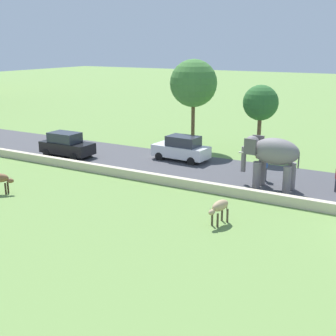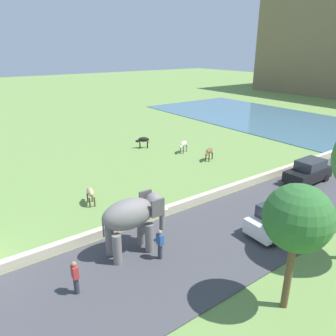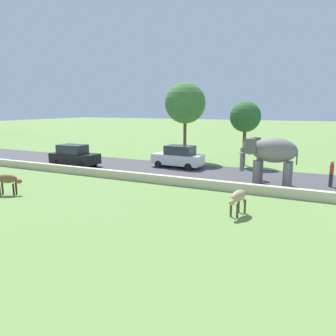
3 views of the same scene
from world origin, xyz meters
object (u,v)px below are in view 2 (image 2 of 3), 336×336
car_black (308,171)px  cow_black (143,140)px  person_trailing (75,277)px  cow_brown (209,152)px  cow_white (183,144)px  cow_tan (90,193)px  elephant (133,216)px  person_beside_elephant (160,244)px  car_white (280,219)px

car_black → cow_black: 15.99m
person_trailing → cow_brown: (-9.41, 16.12, -0.04)m
cow_white → cow_brown: bearing=7.9°
cow_white → cow_black: bearing=-146.5°
person_trailing → cow_tan: (-7.46, 3.83, -0.04)m
cow_black → elephant: bearing=-33.2°
person_trailing → car_black: bearing=93.6°
cow_brown → cow_black: (-6.82, -2.83, 0.00)m
cow_tan → person_beside_elephant: bearing=2.6°
person_beside_elephant → cow_tan: (-7.55, -0.34, -0.04)m
car_white → elephant: bearing=-112.9°
person_beside_elephant → cow_brown: (-9.49, 11.95, -0.04)m
car_white → cow_black: size_ratio=2.94×
elephant → cow_white: 16.79m
elephant → person_beside_elephant: elephant is taller
person_trailing → car_black: 18.75m
car_white → cow_brown: (-11.37, 5.25, -0.06)m
person_beside_elephant → cow_white: bearing=137.8°
cow_brown → cow_tan: bearing=-81.0°
car_black → cow_black: car_black is taller
cow_tan → cow_black: size_ratio=1.03×
car_white → cow_black: 18.35m
cow_brown → elephant: bearing=-57.0°
elephant → car_black: (-0.01, 15.26, -1.14)m
cow_tan → cow_brown: (-1.95, 12.29, 0.00)m
person_trailing → car_white: size_ratio=0.40×
cow_black → car_black: bearing=19.8°
elephant → cow_brown: size_ratio=2.50×
cow_tan → cow_brown: bearing=99.0°
cow_white → cow_black: size_ratio=1.00×
person_beside_elephant → cow_tan: size_ratio=1.15×
elephant → person_trailing: size_ratio=2.14×
person_beside_elephant → cow_tan: bearing=-177.4°
elephant → car_white: (3.14, 7.42, -1.14)m
elephant → car_black: size_ratio=0.87×
car_white → car_black: same height
elephant → cow_white: (-11.44, 12.23, -1.20)m
elephant → cow_brown: elephant is taller
person_trailing → cow_tan: person_trailing is taller
elephant → person_beside_elephant: size_ratio=2.14×
person_beside_elephant → person_trailing: (-0.09, -4.17, 0.00)m
person_beside_elephant → cow_white: (-12.69, 11.51, -0.04)m
person_beside_elephant → car_white: (1.88, 6.70, 0.03)m
car_white → cow_brown: 12.53m
cow_white → cow_tan: bearing=-66.5°
elephant → cow_tan: bearing=176.6°
person_beside_elephant → person_trailing: same height
person_beside_elephant → cow_brown: bearing=128.5°
cow_tan → cow_white: same height
person_trailing → cow_black: size_ratio=1.18×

